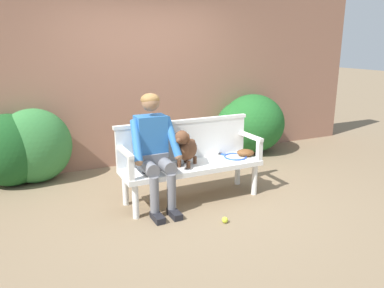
% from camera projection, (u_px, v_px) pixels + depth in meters
% --- Properties ---
extents(ground_plane, '(40.00, 40.00, 0.00)m').
position_uv_depth(ground_plane, '(192.00, 199.00, 4.66)').
color(ground_plane, '#7A664C').
extents(brick_garden_fence, '(8.00, 0.30, 2.64)m').
position_uv_depth(brick_garden_fence, '(141.00, 78.00, 5.90)').
color(brick_garden_fence, '#936651').
rests_on(brick_garden_fence, ground).
extents(hedge_bush_mid_left, '(1.10, 1.04, 1.00)m').
position_uv_depth(hedge_bush_mid_left, '(253.00, 123.00, 6.53)').
color(hedge_bush_mid_left, '#1E5B23').
rests_on(hedge_bush_mid_left, ground).
extents(hedge_bush_mid_right, '(0.97, 0.91, 0.91)m').
position_uv_depth(hedge_bush_mid_right, '(244.00, 127.00, 6.50)').
color(hedge_bush_mid_right, '#1E5B23').
rests_on(hedge_bush_mid_right, ground).
extents(hedge_bush_far_left, '(0.90, 0.71, 0.97)m').
position_uv_depth(hedge_bush_far_left, '(10.00, 150.00, 4.99)').
color(hedge_bush_far_left, '#194C1E').
rests_on(hedge_bush_far_left, ground).
extents(hedge_bush_far_right, '(0.98, 0.64, 1.02)m').
position_uv_depth(hedge_bush_far_right, '(35.00, 146.00, 5.09)').
color(hedge_bush_far_right, '#337538').
rests_on(hedge_bush_far_right, ground).
extents(garden_bench, '(1.71, 0.51, 0.45)m').
position_uv_depth(garden_bench, '(192.00, 169.00, 4.55)').
color(garden_bench, white).
rests_on(garden_bench, ground).
extents(bench_backrest, '(1.75, 0.06, 0.50)m').
position_uv_depth(bench_backrest, '(184.00, 139.00, 4.67)').
color(bench_backrest, white).
rests_on(bench_backrest, garden_bench).
extents(bench_armrest_left_end, '(0.06, 0.51, 0.28)m').
position_uv_depth(bench_armrest_left_end, '(127.00, 159.00, 4.07)').
color(bench_armrest_left_end, white).
rests_on(bench_armrest_left_end, garden_bench).
extents(bench_armrest_right_end, '(0.06, 0.51, 0.28)m').
position_uv_depth(bench_armrest_right_end, '(254.00, 142.00, 4.75)').
color(bench_armrest_right_end, white).
rests_on(bench_armrest_right_end, garden_bench).
extents(person_seated, '(0.56, 0.66, 1.32)m').
position_uv_depth(person_seated, '(154.00, 147.00, 4.25)').
color(person_seated, black).
rests_on(person_seated, ground).
extents(dog_on_bench, '(0.41, 0.39, 0.45)m').
position_uv_depth(dog_on_bench, '(186.00, 148.00, 4.41)').
color(dog_on_bench, brown).
rests_on(dog_on_bench, garden_bench).
extents(tennis_racket, '(0.44, 0.56, 0.03)m').
position_uv_depth(tennis_racket, '(233.00, 156.00, 4.82)').
color(tennis_racket, blue).
rests_on(tennis_racket, garden_bench).
extents(baseball_glove, '(0.27, 0.25, 0.09)m').
position_uv_depth(baseball_glove, '(245.00, 153.00, 4.85)').
color(baseball_glove, brown).
rests_on(baseball_glove, garden_bench).
extents(tennis_ball, '(0.07, 0.07, 0.07)m').
position_uv_depth(tennis_ball, '(225.00, 220.00, 4.04)').
color(tennis_ball, '#CCDB33').
rests_on(tennis_ball, ground).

